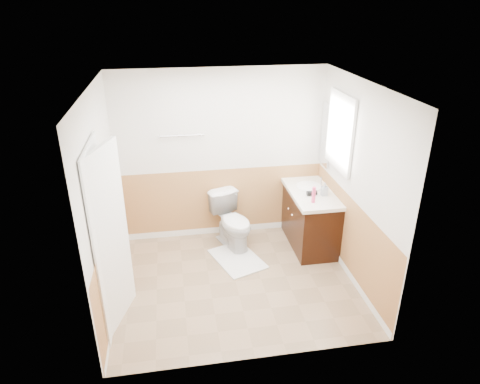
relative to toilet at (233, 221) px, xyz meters
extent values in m
plane|color=#8C7051|center=(-0.10, -0.90, -0.39)|extent=(3.00, 3.00, 0.00)
plane|color=white|center=(-0.10, -0.90, 2.11)|extent=(3.00, 3.00, 0.00)
plane|color=silver|center=(-0.10, 0.40, 0.86)|extent=(3.00, 0.00, 3.00)
plane|color=silver|center=(-0.10, -2.20, 0.86)|extent=(3.00, 0.00, 3.00)
plane|color=silver|center=(-1.60, -0.90, 0.86)|extent=(0.00, 3.00, 3.00)
plane|color=silver|center=(1.40, -0.90, 0.86)|extent=(0.00, 3.00, 3.00)
plane|color=#C4834E|center=(-0.10, 0.39, 0.11)|extent=(3.00, 0.00, 3.00)
plane|color=#C4834E|center=(-0.10, -2.19, 0.11)|extent=(3.00, 0.00, 3.00)
plane|color=#C4834E|center=(-1.59, -0.90, 0.11)|extent=(0.00, 2.60, 2.60)
plane|color=#C4834E|center=(1.39, -0.90, 0.11)|extent=(0.00, 2.60, 2.60)
imported|color=white|center=(0.00, 0.00, 0.00)|extent=(0.67, 0.87, 0.78)
cube|color=silver|center=(0.00, -0.40, -0.38)|extent=(0.79, 0.94, 0.02)
cube|color=black|center=(1.11, -0.15, 0.01)|extent=(0.55, 1.10, 0.80)
sphere|color=white|center=(0.81, -0.25, 0.16)|extent=(0.03, 0.03, 0.03)
sphere|color=silver|center=(0.81, -0.05, 0.16)|extent=(0.03, 0.03, 0.03)
cube|color=white|center=(1.10, -0.15, 0.44)|extent=(0.60, 1.15, 0.05)
cylinder|color=white|center=(1.11, 0.00, 0.47)|extent=(0.36, 0.36, 0.02)
cylinder|color=#B7B7BD|center=(1.29, 0.00, 0.53)|extent=(0.02, 0.02, 0.14)
cylinder|color=#E93C6E|center=(1.01, -0.49, 0.57)|extent=(0.05, 0.05, 0.22)
imported|color=#949EA7|center=(1.23, -0.30, 0.55)|extent=(0.08, 0.09, 0.18)
cylinder|color=black|center=(1.06, -0.28, 0.50)|extent=(0.14, 0.07, 0.07)
cylinder|color=black|center=(1.03, -0.23, 0.47)|extent=(0.03, 0.03, 0.07)
cube|color=silver|center=(1.37, 0.20, 1.16)|extent=(0.02, 0.35, 0.90)
cube|color=white|center=(1.37, -0.31, 1.36)|extent=(0.04, 0.80, 1.00)
cube|color=white|center=(1.38, -0.31, 1.36)|extent=(0.01, 0.70, 0.90)
cube|color=white|center=(-1.50, -1.35, 0.63)|extent=(0.29, 0.78, 2.04)
cube|color=white|center=(-1.58, -1.35, 0.64)|extent=(0.02, 0.92, 2.10)
sphere|color=silver|center=(-1.44, -1.02, 0.56)|extent=(0.06, 0.06, 0.06)
cylinder|color=silver|center=(-0.65, 0.35, 1.21)|extent=(0.62, 0.02, 0.02)
cylinder|color=silver|center=(-0.20, 0.33, 0.31)|extent=(0.14, 0.02, 0.02)
cylinder|color=white|center=(-0.20, 0.33, 0.31)|extent=(0.10, 0.11, 0.11)
cube|color=white|center=(-0.20, 0.33, 0.20)|extent=(0.10, 0.01, 0.16)
camera|label=1|loc=(-0.79, -5.37, 2.97)|focal=32.02mm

